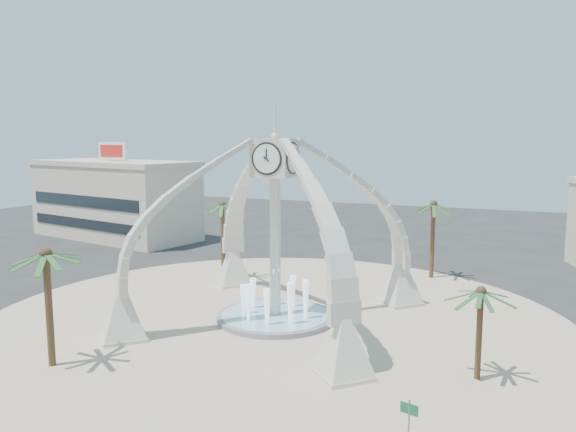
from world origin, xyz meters
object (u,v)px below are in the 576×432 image
at_px(palm_west, 222,206).
at_px(palm_south, 46,255).
at_px(palm_east, 481,292).
at_px(fountain, 275,316).
at_px(clock_tower, 275,227).
at_px(palm_north, 434,205).
at_px(street_sign, 409,415).

height_order(palm_west, palm_south, palm_west).
relative_size(palm_east, palm_west, 0.72).
height_order(fountain, palm_south, palm_south).
xyz_separation_m(fountain, palm_south, (-7.99, -11.88, 5.89)).
xyz_separation_m(clock_tower, palm_north, (7.93, 16.16, 0.05)).
bearing_deg(fountain, street_sign, -48.06).
height_order(palm_east, palm_west, palm_west).
xyz_separation_m(palm_west, palm_north, (16.69, 7.87, -0.02)).
relative_size(palm_west, palm_north, 1.00).
xyz_separation_m(palm_east, palm_south, (-21.47, -7.27, 1.55)).
bearing_deg(palm_north, palm_west, -154.77).
height_order(palm_west, street_sign, palm_west).
bearing_deg(palm_south, fountain, 56.10).
distance_m(fountain, palm_west, 13.60).
relative_size(clock_tower, palm_south, 2.54).
bearing_deg(palm_west, fountain, -43.42).
relative_size(fountain, palm_west, 1.08).
bearing_deg(street_sign, palm_north, 111.14).
bearing_deg(palm_south, street_sign, -2.85).
distance_m(clock_tower, palm_north, 18.00).
relative_size(clock_tower, palm_north, 2.41).
height_order(fountain, palm_north, palm_north).
relative_size(clock_tower, street_sign, 8.10).
relative_size(fountain, palm_east, 1.51).
height_order(palm_east, palm_south, palm_south).
bearing_deg(palm_east, fountain, 161.11).
xyz_separation_m(palm_south, street_sign, (19.54, -0.97, -4.59)).
bearing_deg(fountain, palm_west, 136.58).
bearing_deg(street_sign, clock_tower, 145.97).
height_order(palm_east, street_sign, palm_east).
relative_size(palm_north, street_sign, 3.36).
height_order(clock_tower, palm_south, clock_tower).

